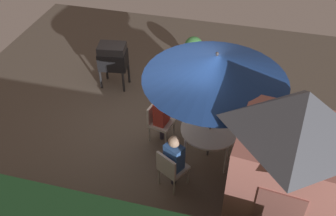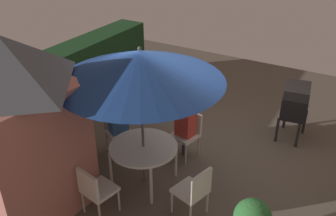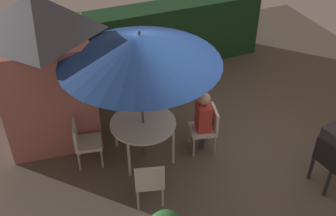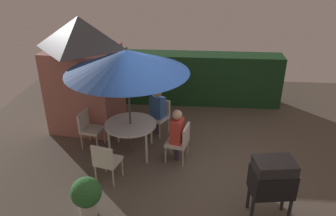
{
  "view_description": "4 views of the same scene",
  "coord_description": "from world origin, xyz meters",
  "views": [
    {
      "loc": [
        -1.74,
        6.11,
        5.95
      ],
      "look_at": [
        -0.25,
        0.35,
        0.96
      ],
      "focal_mm": 40.48,
      "sensor_mm": 36.0,
      "label": 1
    },
    {
      "loc": [
        -5.5,
        -2.5,
        4.39
      ],
      "look_at": [
        -0.2,
        0.6,
        1.02
      ],
      "focal_mm": 39.9,
      "sensor_mm": 36.0,
      "label": 2
    },
    {
      "loc": [
        -2.92,
        -5.0,
        5.36
      ],
      "look_at": [
        -0.76,
        0.34,
        1.09
      ],
      "focal_mm": 44.51,
      "sensor_mm": 36.0,
      "label": 3
    },
    {
      "loc": [
        0.22,
        -5.99,
        4.35
      ],
      "look_at": [
        -0.3,
        0.36,
        1.27
      ],
      "focal_mm": 35.35,
      "sensor_mm": 36.0,
      "label": 4
    }
  ],
  "objects": [
    {
      "name": "patio_umbrella",
      "position": [
        -1.17,
        0.52,
        2.24
      ],
      "size": [
        2.65,
        2.65,
        2.54
      ],
      "color": "#4C4C51",
      "rests_on": "ground"
    },
    {
      "name": "ground_plane",
      "position": [
        0.0,
        0.0,
        0.0
      ],
      "size": [
        11.0,
        11.0,
        0.0
      ],
      "primitive_type": "plane",
      "color": "brown"
    },
    {
      "name": "patio_table",
      "position": [
        -1.17,
        0.52,
        0.7
      ],
      "size": [
        1.18,
        1.18,
        0.76
      ],
      "color": "white",
      "rests_on": "ground"
    },
    {
      "name": "chair_near_shed",
      "position": [
        -0.01,
        0.26,
        0.52
      ],
      "size": [
        0.55,
        0.55,
        0.9
      ],
      "color": "silver",
      "rests_on": "ground"
    },
    {
      "name": "potted_plant_by_shed",
      "position": [
        -1.57,
        -1.58,
        0.47
      ],
      "size": [
        0.54,
        0.54,
        0.79
      ],
      "color": "silver",
      "rests_on": "ground"
    },
    {
      "name": "chair_toward_hedge",
      "position": [
        -2.22,
        0.72,
        0.52
      ],
      "size": [
        0.54,
        0.54,
        0.9
      ],
      "color": "silver",
      "rests_on": "ground"
    },
    {
      "name": "chair_toward_house",
      "position": [
        -1.47,
        -0.61,
        0.52
      ],
      "size": [
        0.56,
        0.57,
        0.9
      ],
      "color": "silver",
      "rests_on": "ground"
    },
    {
      "name": "garden_shed",
      "position": [
        -2.56,
        1.8,
        1.48
      ],
      "size": [
        1.88,
        1.78,
        2.91
      ],
      "color": "#B26B60",
      "rests_on": "ground"
    },
    {
      "name": "potted_plant_by_grill",
      "position": [
        -0.14,
        -2.95,
        0.46
      ],
      "size": [
        0.51,
        0.51,
        0.78
      ],
      "color": "#4C4C51",
      "rests_on": "ground"
    },
    {
      "name": "chair_far_side",
      "position": [
        -0.61,
        1.52,
        0.52
      ],
      "size": [
        0.63,
        0.63,
        0.9
      ],
      "color": "silver",
      "rests_on": "ground"
    },
    {
      "name": "person_in_blue",
      "position": [
        -0.65,
        1.44,
        0.78
      ],
      "size": [
        0.41,
        0.38,
        1.26
      ],
      "color": "#3866B2",
      "rests_on": "ground"
    },
    {
      "name": "bbq_grill",
      "position": [
        1.62,
        -1.36,
        0.85
      ],
      "size": [
        0.77,
        0.6,
        1.2
      ],
      "color": "black",
      "rests_on": "ground"
    },
    {
      "name": "person_in_red",
      "position": [
        -0.09,
        0.28,
        0.78
      ],
      "size": [
        0.31,
        0.38,
        1.26
      ],
      "color": "#CC3D33",
      "rests_on": "ground"
    }
  ]
}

